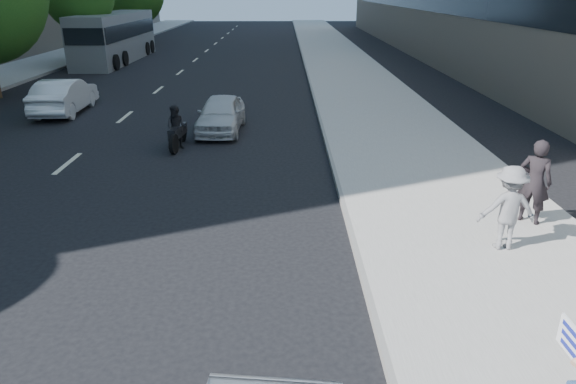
{
  "coord_description": "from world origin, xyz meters",
  "views": [
    {
      "loc": [
        0.03,
        -6.72,
        4.92
      ],
      "look_at": [
        0.11,
        2.69,
        1.17
      ],
      "focal_mm": 32.0,
      "sensor_mm": 36.0,
      "label": 1
    }
  ],
  "objects_px": {
    "pedestrian_woman": "(535,182)",
    "motorcycle": "(177,129)",
    "bus": "(115,38)",
    "white_sedan_near": "(221,114)",
    "white_sedan_mid": "(64,96)",
    "jogger": "(508,208)"
  },
  "relations": [
    {
      "from": "jogger",
      "to": "motorcycle",
      "type": "distance_m",
      "value": 10.7
    },
    {
      "from": "white_sedan_near",
      "to": "bus",
      "type": "relative_size",
      "value": 0.31
    },
    {
      "from": "white_sedan_near",
      "to": "bus",
      "type": "height_order",
      "value": "bus"
    },
    {
      "from": "motorcycle",
      "to": "bus",
      "type": "distance_m",
      "value": 23.45
    },
    {
      "from": "pedestrian_woman",
      "to": "white_sedan_near",
      "type": "distance_m",
      "value": 11.29
    },
    {
      "from": "jogger",
      "to": "white_sedan_mid",
      "type": "distance_m",
      "value": 18.46
    },
    {
      "from": "white_sedan_near",
      "to": "bus",
      "type": "bearing_deg",
      "value": 118.53
    },
    {
      "from": "white_sedan_near",
      "to": "white_sedan_mid",
      "type": "relative_size",
      "value": 0.87
    },
    {
      "from": "pedestrian_woman",
      "to": "white_sedan_mid",
      "type": "height_order",
      "value": "pedestrian_woman"
    },
    {
      "from": "white_sedan_near",
      "to": "motorcycle",
      "type": "bearing_deg",
      "value": -116.43
    },
    {
      "from": "motorcycle",
      "to": "bus",
      "type": "bearing_deg",
      "value": 119.21
    },
    {
      "from": "motorcycle",
      "to": "white_sedan_near",
      "type": "bearing_deg",
      "value": 69.22
    },
    {
      "from": "white_sedan_near",
      "to": "jogger",
      "type": "bearing_deg",
      "value": -52.95
    },
    {
      "from": "jogger",
      "to": "white_sedan_near",
      "type": "xyz_separation_m",
      "value": [
        -6.61,
        9.49,
        -0.35
      ]
    },
    {
      "from": "white_sedan_near",
      "to": "bus",
      "type": "distance_m",
      "value": 21.94
    },
    {
      "from": "jogger",
      "to": "white_sedan_mid",
      "type": "xyz_separation_m",
      "value": [
        -13.53,
        12.56,
        -0.28
      ]
    },
    {
      "from": "pedestrian_woman",
      "to": "motorcycle",
      "type": "bearing_deg",
      "value": 4.53
    },
    {
      "from": "motorcycle",
      "to": "bus",
      "type": "height_order",
      "value": "bus"
    },
    {
      "from": "white_sedan_mid",
      "to": "jogger",
      "type": "bearing_deg",
      "value": 134.91
    },
    {
      "from": "motorcycle",
      "to": "bus",
      "type": "relative_size",
      "value": 0.17
    },
    {
      "from": "white_sedan_mid",
      "to": "white_sedan_near",
      "type": "bearing_deg",
      "value": 153.9
    },
    {
      "from": "bus",
      "to": "motorcycle",
      "type": "bearing_deg",
      "value": -68.13
    }
  ]
}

